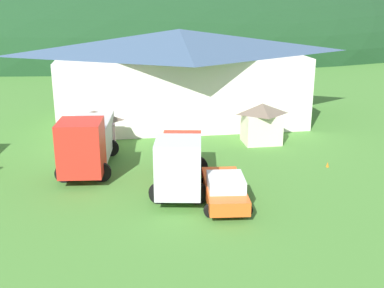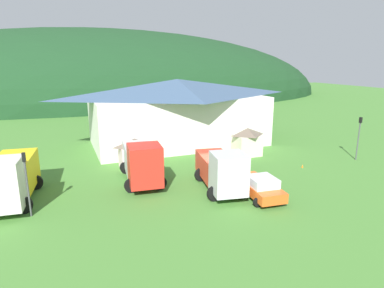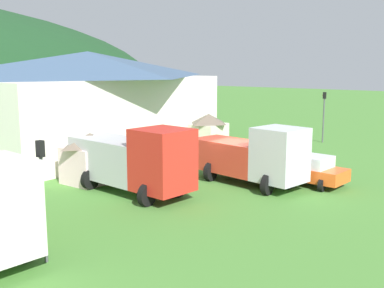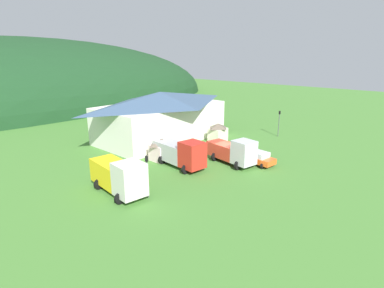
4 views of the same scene
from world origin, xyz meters
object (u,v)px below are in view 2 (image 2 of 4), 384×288
object	(u,v)px
depot_building	(177,111)
flatbed_truck_yellow	(10,177)
tow_truck_silver	(221,170)
service_pickup_orange	(259,186)
traffic_light_west	(26,178)
crane_truck_red	(141,160)
traffic_cone_near_pickup	(302,168)
traffic_light_east	(359,134)
play_shed_pink	(135,153)
play_shed_cream	(247,141)

from	to	relation	value
depot_building	flatbed_truck_yellow	bearing A→B (deg)	-143.73
tow_truck_silver	service_pickup_orange	world-z (taller)	tow_truck_silver
tow_truck_silver	traffic_light_west	xyz separation A→B (m)	(-13.19, 0.73, 0.88)
flatbed_truck_yellow	tow_truck_silver	xyz separation A→B (m)	(14.50, -3.41, -0.22)
depot_building	crane_truck_red	distance (m)	13.59
traffic_light_west	traffic_cone_near_pickup	xyz separation A→B (m)	(22.78, 1.46, -2.58)
traffic_light_east	crane_truck_red	bearing A→B (deg)	174.77
depot_building	flatbed_truck_yellow	size ratio (longest dim) A/B	2.82
tow_truck_silver	traffic_light_east	size ratio (longest dim) A/B	1.65
play_shed_pink	service_pickup_orange	xyz separation A→B (m)	(6.85, -9.93, -0.63)
crane_truck_red	traffic_cone_near_pickup	world-z (taller)	crane_truck_red
play_shed_cream	traffic_light_east	world-z (taller)	traffic_light_east
play_shed_cream	flatbed_truck_yellow	size ratio (longest dim) A/B	0.39
flatbed_truck_yellow	traffic_light_west	world-z (taller)	traffic_light_west
service_pickup_orange	traffic_light_west	distance (m)	15.57
play_shed_pink	tow_truck_silver	bearing A→B (deg)	-58.38
flatbed_truck_yellow	traffic_cone_near_pickup	xyz separation A→B (m)	(24.09, -1.22, -1.91)
play_shed_pink	crane_truck_red	world-z (taller)	crane_truck_red
depot_building	play_shed_pink	xyz separation A→B (m)	(-6.86, -7.69, -2.47)
play_shed_cream	crane_truck_red	size ratio (longest dim) A/B	0.38
depot_building	traffic_light_east	world-z (taller)	depot_building
crane_truck_red	traffic_light_west	size ratio (longest dim) A/B	1.84
depot_building	crane_truck_red	bearing A→B (deg)	-122.18
flatbed_truck_yellow	traffic_light_east	bearing A→B (deg)	94.16
depot_building	play_shed_cream	size ratio (longest dim) A/B	7.19
play_shed_cream	tow_truck_silver	world-z (taller)	tow_truck_silver
depot_building	service_pickup_orange	world-z (taller)	depot_building
crane_truck_red	traffic_cone_near_pickup	bearing A→B (deg)	88.28
play_shed_pink	tow_truck_silver	size ratio (longest dim) A/B	0.41
crane_truck_red	tow_truck_silver	world-z (taller)	crane_truck_red
play_shed_pink	traffic_light_west	size ratio (longest dim) A/B	0.70
service_pickup_orange	traffic_cone_near_pickup	world-z (taller)	service_pickup_orange
depot_building	play_shed_pink	size ratio (longest dim) A/B	7.14
flatbed_truck_yellow	tow_truck_silver	distance (m)	14.89
depot_building	tow_truck_silver	world-z (taller)	depot_building
service_pickup_orange	traffic_light_east	size ratio (longest dim) A/B	1.19
depot_building	traffic_light_west	bearing A→B (deg)	-135.79
service_pickup_orange	traffic_light_east	distance (m)	15.00
flatbed_truck_yellow	service_pickup_orange	bearing A→B (deg)	77.97
depot_building	traffic_light_west	world-z (taller)	depot_building
traffic_light_east	service_pickup_orange	bearing A→B (deg)	-163.19
play_shed_pink	traffic_cone_near_pickup	size ratio (longest dim) A/B	4.73
depot_building	traffic_light_west	size ratio (longest dim) A/B	4.99
flatbed_truck_yellow	traffic_light_west	bearing A→B (deg)	32.40
traffic_cone_near_pickup	traffic_light_west	bearing A→B (deg)	-176.34
service_pickup_orange	traffic_cone_near_pickup	distance (m)	8.74
depot_building	play_shed_cream	bearing A→B (deg)	-57.61
flatbed_truck_yellow	traffic_light_east	xyz separation A→B (m)	(30.78, -1.19, 0.73)
play_shed_pink	traffic_light_west	distance (m)	11.03
play_shed_cream	traffic_cone_near_pickup	size ratio (longest dim) A/B	4.70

